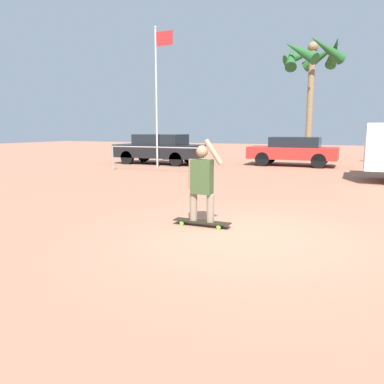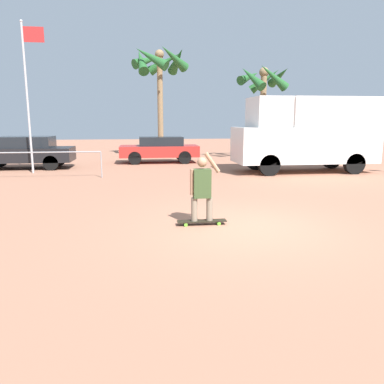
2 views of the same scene
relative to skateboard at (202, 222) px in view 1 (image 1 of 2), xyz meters
name	(u,v)px [view 1 (image 1 of 2)]	position (x,y,z in m)	size (l,w,h in m)	color
ground_plane	(243,236)	(0.89, -0.33, -0.08)	(80.00, 80.00, 0.00)	#A36B51
skateboard	(202,222)	(0.00, 0.00, 0.00)	(1.10, 0.23, 0.09)	black
person_skateboarder	(202,180)	(0.00, 0.00, 0.80)	(0.66, 0.22, 1.52)	gray
parked_car_red	(293,150)	(-0.29, 12.68, 0.69)	(4.25, 1.78, 1.42)	black
parked_car_black	(159,148)	(-6.84, 10.94, 0.74)	(4.53, 1.88, 1.53)	black
palm_tree_center_background	(312,59)	(-0.03, 16.41, 5.59)	(3.66, 3.74, 6.84)	#8E704C
flagpole	(158,88)	(-5.98, 9.29, 3.57)	(0.93, 0.12, 6.36)	#B7B7BC
plaza_railing_segment	(156,151)	(-5.08, 7.44, 0.83)	(4.42, 0.05, 1.08)	#99999E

